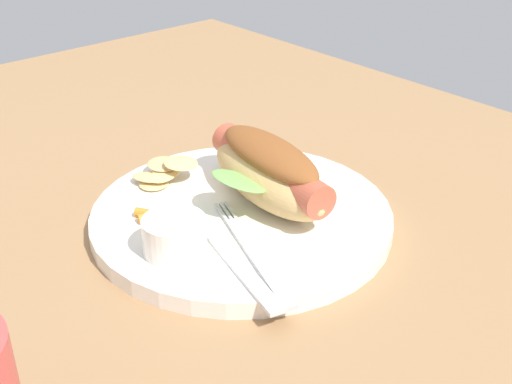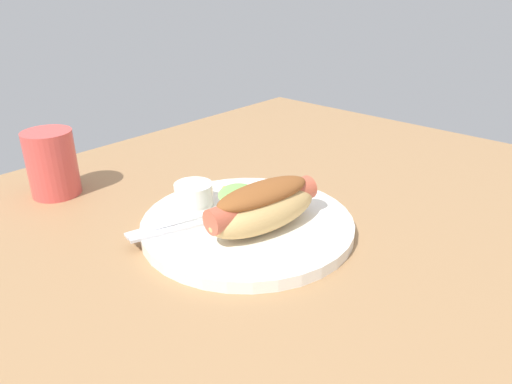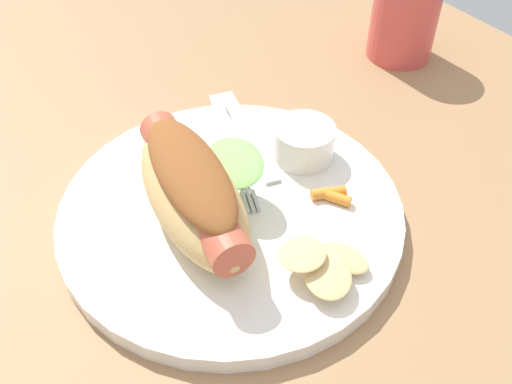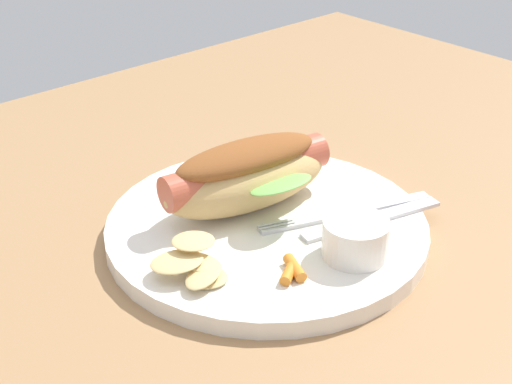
{
  "view_description": "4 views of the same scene",
  "coord_description": "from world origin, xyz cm",
  "px_view_note": "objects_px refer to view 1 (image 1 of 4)",
  "views": [
    {
      "loc": [
        -44.32,
        35.36,
        33.88
      ],
      "look_at": [
        -3.47,
        -0.6,
        3.86
      ],
      "focal_mm": 47.35,
      "sensor_mm": 36.0,
      "label": 1
    },
    {
      "loc": [
        -42.9,
        -38.0,
        31.49
      ],
      "look_at": [
        -2.47,
        -1.89,
        6.39
      ],
      "focal_mm": 33.04,
      "sensor_mm": 36.0,
      "label": 2
    },
    {
      "loc": [
        26.76,
        -17.02,
        35.67
      ],
      "look_at": [
        -0.12,
        1.2,
        4.1
      ],
      "focal_mm": 40.52,
      "sensor_mm": 36.0,
      "label": 3
    },
    {
      "loc": [
        36.57,
        41.75,
        36.25
      ],
      "look_at": [
        -0.81,
        -0.0,
        4.97
      ],
      "focal_mm": 52.86,
      "sensor_mm": 36.0,
      "label": 4
    }
  ],
  "objects_px": {
    "plate": "(245,215)",
    "sauce_ramekin": "(175,236)",
    "hot_dog": "(269,170)",
    "chips_pile": "(164,171)",
    "knife": "(238,265)",
    "fork": "(253,252)",
    "carrot_garnish": "(151,215)"
  },
  "relations": [
    {
      "from": "hot_dog",
      "to": "carrot_garnish",
      "type": "distance_m",
      "value": 0.12
    },
    {
      "from": "sauce_ramekin",
      "to": "chips_pile",
      "type": "bearing_deg",
      "value": -30.36
    },
    {
      "from": "plate",
      "to": "sauce_ramekin",
      "type": "xyz_separation_m",
      "value": [
        -0.02,
        0.09,
        0.02
      ]
    },
    {
      "from": "hot_dog",
      "to": "chips_pile",
      "type": "height_order",
      "value": "hot_dog"
    },
    {
      "from": "plate",
      "to": "sauce_ramekin",
      "type": "height_order",
      "value": "sauce_ramekin"
    },
    {
      "from": "hot_dog",
      "to": "knife",
      "type": "distance_m",
      "value": 0.12
    },
    {
      "from": "hot_dog",
      "to": "fork",
      "type": "distance_m",
      "value": 0.1
    },
    {
      "from": "plate",
      "to": "sauce_ramekin",
      "type": "bearing_deg",
      "value": 100.37
    },
    {
      "from": "plate",
      "to": "knife",
      "type": "distance_m",
      "value": 0.1
    },
    {
      "from": "carrot_garnish",
      "to": "chips_pile",
      "type": "bearing_deg",
      "value": -43.34
    },
    {
      "from": "fork",
      "to": "knife",
      "type": "bearing_deg",
      "value": 124.99
    },
    {
      "from": "hot_dog",
      "to": "sauce_ramekin",
      "type": "distance_m",
      "value": 0.12
    },
    {
      "from": "carrot_garnish",
      "to": "fork",
      "type": "bearing_deg",
      "value": -162.42
    },
    {
      "from": "fork",
      "to": "chips_pile",
      "type": "height_order",
      "value": "chips_pile"
    },
    {
      "from": "fork",
      "to": "chips_pile",
      "type": "bearing_deg",
      "value": 13.4
    },
    {
      "from": "fork",
      "to": "carrot_garnish",
      "type": "height_order",
      "value": "carrot_garnish"
    },
    {
      "from": "hot_dog",
      "to": "chips_pile",
      "type": "bearing_deg",
      "value": 36.05
    },
    {
      "from": "carrot_garnish",
      "to": "hot_dog",
      "type": "bearing_deg",
      "value": -113.29
    },
    {
      "from": "hot_dog",
      "to": "fork",
      "type": "xyz_separation_m",
      "value": [
        -0.06,
        0.07,
        -0.03
      ]
    },
    {
      "from": "plate",
      "to": "chips_pile",
      "type": "height_order",
      "value": "chips_pile"
    },
    {
      "from": "plate",
      "to": "chips_pile",
      "type": "xyz_separation_m",
      "value": [
        0.1,
        0.03,
        0.02
      ]
    },
    {
      "from": "sauce_ramekin",
      "to": "carrot_garnish",
      "type": "bearing_deg",
      "value": -13.44
    },
    {
      "from": "hot_dog",
      "to": "fork",
      "type": "relative_size",
      "value": 1.07
    },
    {
      "from": "plate",
      "to": "chips_pile",
      "type": "distance_m",
      "value": 0.1
    },
    {
      "from": "sauce_ramekin",
      "to": "carrot_garnish",
      "type": "height_order",
      "value": "sauce_ramekin"
    },
    {
      "from": "plate",
      "to": "hot_dog",
      "type": "relative_size",
      "value": 1.65
    },
    {
      "from": "fork",
      "to": "hot_dog",
      "type": "bearing_deg",
      "value": -30.02
    },
    {
      "from": "plate",
      "to": "hot_dog",
      "type": "xyz_separation_m",
      "value": [
        -0.0,
        -0.03,
        0.04
      ]
    },
    {
      "from": "hot_dog",
      "to": "chips_pile",
      "type": "relative_size",
      "value": 2.31
    },
    {
      "from": "hot_dog",
      "to": "knife",
      "type": "bearing_deg",
      "value": 133.68
    },
    {
      "from": "fork",
      "to": "plate",
      "type": "bearing_deg",
      "value": -15.01
    },
    {
      "from": "hot_dog",
      "to": "knife",
      "type": "relative_size",
      "value": 1.23
    }
  ]
}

